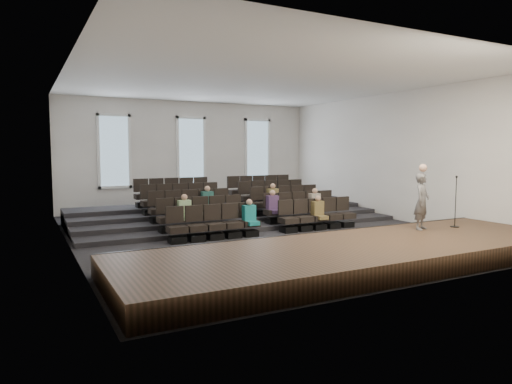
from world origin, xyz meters
TOP-DOWN VIEW (x-y plane):
  - ground at (0.00, 0.00)m, footprint 14.00×14.00m
  - ceiling at (0.00, 0.00)m, footprint 12.00×14.00m
  - wall_back at (0.00, 7.02)m, footprint 12.00×0.04m
  - wall_front at (0.00, -7.02)m, footprint 12.00×0.04m
  - wall_left at (-6.02, 0.00)m, footprint 0.04×14.00m
  - wall_right at (6.02, 0.00)m, footprint 0.04×14.00m
  - stage at (0.00, -5.10)m, footprint 11.80×3.60m
  - stage_lip at (0.00, -3.33)m, footprint 11.80×0.06m
  - risers at (0.00, 3.17)m, footprint 11.80×4.80m
  - seating_rows at (-0.00, 1.54)m, footprint 6.80×4.70m
  - windows at (0.00, 6.95)m, footprint 8.44×0.10m
  - audience at (0.28, 0.45)m, footprint 5.45×2.64m
  - speaker at (2.84, -4.30)m, footprint 0.69×0.59m
  - mic_stand at (4.05, -4.44)m, footprint 0.25×0.25m

SIDE VIEW (x-z plane):
  - ground at x=0.00m, z-range 0.00..0.00m
  - risers at x=0.00m, z-range -0.10..0.50m
  - stage at x=0.00m, z-range 0.00..0.50m
  - stage_lip at x=0.00m, z-range -0.01..0.51m
  - seating_rows at x=0.00m, z-range -0.15..1.52m
  - audience at x=0.28m, z-range 0.28..1.38m
  - mic_stand at x=4.05m, z-range 0.20..1.70m
  - speaker at x=2.84m, z-range 0.50..2.10m
  - wall_back at x=0.00m, z-range 0.00..5.00m
  - wall_front at x=0.00m, z-range 0.00..5.00m
  - wall_left at x=-6.02m, z-range 0.00..5.00m
  - wall_right at x=6.02m, z-range 0.00..5.00m
  - windows at x=0.00m, z-range 1.08..4.32m
  - ceiling at x=0.00m, z-range 5.00..5.02m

